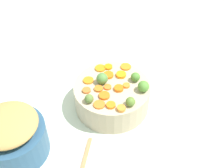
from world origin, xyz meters
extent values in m
cube|color=silver|center=(0.00, 0.00, 0.01)|extent=(2.40, 2.40, 0.02)
cylinder|color=#BDA88C|center=(0.03, -0.06, 0.07)|extent=(0.27, 0.27, 0.10)
cylinder|color=#2C5379|center=(0.13, 0.30, 0.08)|extent=(0.22, 0.22, 0.11)
ellipsoid|color=tan|center=(0.13, 0.30, 0.16)|extent=(0.19, 0.19, 0.05)
cylinder|color=orange|center=(0.08, 0.02, 0.12)|extent=(0.04, 0.04, 0.01)
cylinder|color=orange|center=(0.04, -0.12, 0.13)|extent=(0.05, 0.05, 0.01)
cylinder|color=orange|center=(0.12, -0.10, 0.12)|extent=(0.05, 0.05, 0.01)
cylinder|color=orange|center=(0.03, -0.04, 0.12)|extent=(0.04, 0.04, 0.01)
cylinder|color=orange|center=(0.00, 0.04, 0.12)|extent=(0.05, 0.05, 0.01)
cylinder|color=orange|center=(0.06, -0.17, 0.12)|extent=(0.06, 0.06, 0.01)
cylinder|color=orange|center=(-0.07, 0.01, 0.13)|extent=(0.03, 0.03, 0.01)
cylinder|color=orange|center=(0.07, -0.09, 0.13)|extent=(0.04, 0.04, 0.01)
cylinder|color=orange|center=(0.00, -0.06, 0.13)|extent=(0.04, 0.04, 0.01)
cylinder|color=orange|center=(-0.03, 0.02, 0.13)|extent=(0.04, 0.04, 0.01)
cylinder|color=orange|center=(0.01, 0.00, 0.13)|extent=(0.05, 0.05, 0.01)
cylinder|color=orange|center=(0.11, -0.02, 0.12)|extent=(0.05, 0.05, 0.01)
cylinder|color=orange|center=(0.05, -0.01, 0.13)|extent=(0.03, 0.03, 0.01)
cylinder|color=orange|center=(0.11, -0.12, 0.13)|extent=(0.04, 0.04, 0.01)
cylinder|color=orange|center=(-0.01, -0.09, 0.13)|extent=(0.03, 0.03, 0.01)
sphere|color=#548836|center=(-0.07, -0.11, 0.14)|extent=(0.04, 0.04, 0.04)
sphere|color=#52823E|center=(0.07, -0.05, 0.14)|extent=(0.04, 0.04, 0.04)
sphere|color=#5A7A30|center=(-0.08, -0.03, 0.14)|extent=(0.03, 0.03, 0.03)
sphere|color=#5A7636|center=(0.04, 0.05, 0.14)|extent=(0.03, 0.03, 0.03)
sphere|color=#4D8033|center=(-0.01, -0.13, 0.14)|extent=(0.03, 0.03, 0.03)
camera|label=1|loc=(-0.47, 0.51, 0.86)|focal=47.75mm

